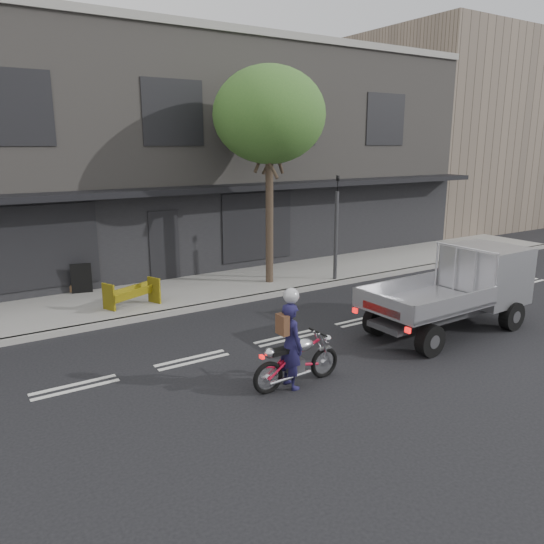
{
  "coord_description": "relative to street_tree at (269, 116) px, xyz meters",
  "views": [
    {
      "loc": [
        -6.61,
        -9.73,
        4.47
      ],
      "look_at": [
        -0.07,
        0.5,
        1.52
      ],
      "focal_mm": 35.0,
      "sensor_mm": 36.0,
      "label": 1
    }
  ],
  "objects": [
    {
      "name": "sidewalk",
      "position": [
        -2.2,
        0.5,
        -5.2
      ],
      "size": [
        32.0,
        3.2,
        0.15
      ],
      "primitive_type": "cube",
      "color": "gray",
      "rests_on": "ground"
    },
    {
      "name": "building_main",
      "position": [
        -2.2,
        7.1,
        -1.28
      ],
      "size": [
        26.0,
        10.0,
        8.0
      ],
      "primitive_type": "cube",
      "color": "slate",
      "rests_on": "ground"
    },
    {
      "name": "ground",
      "position": [
        -2.2,
        -4.2,
        -5.28
      ],
      "size": [
        80.0,
        80.0,
        0.0
      ],
      "primitive_type": "plane",
      "color": "black",
      "rests_on": "ground"
    },
    {
      "name": "street_tree",
      "position": [
        0.0,
        0.0,
        0.0
      ],
      "size": [
        3.4,
        3.4,
        6.74
      ],
      "color": "#382B21",
      "rests_on": "ground"
    },
    {
      "name": "kerb",
      "position": [
        -2.2,
        -1.1,
        -5.2
      ],
      "size": [
        32.0,
        0.2,
        0.15
      ],
      "primitive_type": "cube",
      "color": "gray",
      "rests_on": "ground"
    },
    {
      "name": "rider",
      "position": [
        -3.55,
        -6.35,
        -4.45
      ],
      "size": [
        0.4,
        0.6,
        1.65
      ],
      "primitive_type": "imported",
      "rotation": [
        0.0,
        0.0,
        1.57
      ],
      "color": "#1B1740",
      "rests_on": "ground"
    },
    {
      "name": "construction_barrier",
      "position": [
        -4.57,
        -0.44,
        -4.75
      ],
      "size": [
        1.45,
        1.05,
        0.76
      ],
      "primitive_type": null,
      "rotation": [
        0.0,
        0.0,
        0.42
      ],
      "color": "yellow",
      "rests_on": "sidewalk"
    },
    {
      "name": "flatbed_ute",
      "position": [
        2.34,
        -5.9,
        -4.1
      ],
      "size": [
        4.48,
        1.93,
        2.06
      ],
      "rotation": [
        0.0,
        0.0,
        0.02
      ],
      "color": "black",
      "rests_on": "ground"
    },
    {
      "name": "building_neighbour",
      "position": [
        17.8,
        7.1,
        -0.28
      ],
      "size": [
        14.0,
        10.0,
        10.0
      ],
      "primitive_type": "cube",
      "color": "brown",
      "rests_on": "ground"
    },
    {
      "name": "traffic_light_pole",
      "position": [
        2.0,
        -0.85,
        -3.63
      ],
      "size": [
        0.12,
        0.12,
        3.5
      ],
      "color": "#2D2D30",
      "rests_on": "ground"
    },
    {
      "name": "sandwich_board",
      "position": [
        -5.41,
        1.8,
        -4.66
      ],
      "size": [
        0.66,
        0.51,
        0.93
      ],
      "primitive_type": null,
      "rotation": [
        0.0,
        0.0,
        -0.22
      ],
      "color": "black",
      "rests_on": "sidewalk"
    },
    {
      "name": "motorcycle",
      "position": [
        -3.4,
        -6.35,
        -4.77
      ],
      "size": [
        1.93,
        0.56,
        0.99
      ],
      "rotation": [
        0.0,
        0.0,
        -0.0
      ],
      "color": "black",
      "rests_on": "ground"
    }
  ]
}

